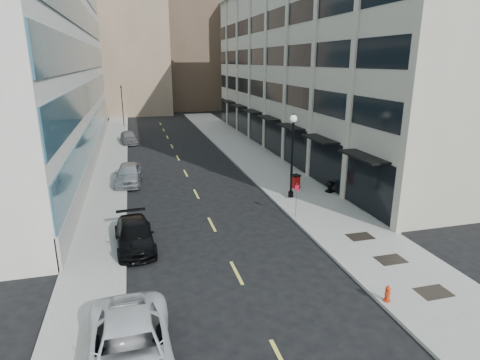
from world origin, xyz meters
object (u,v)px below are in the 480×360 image
urn_planter (330,185)px  car_silver_sedan (129,174)px  car_white_van (130,351)px  trash_bin (295,181)px  car_black_pickup (134,235)px  fire_hydrant (388,293)px  car_grey_sedan (129,137)px  traffic_signal (121,88)px  lamppost (292,149)px  sign_post (296,195)px

urn_planter → car_silver_sedan: bearing=155.5°
car_white_van → trash_bin: size_ratio=5.80×
car_white_van → car_black_pickup: car_white_van is taller
fire_hydrant → trash_bin: size_ratio=0.70×
car_silver_sedan → car_grey_sedan: size_ratio=1.11×
car_white_van → fire_hydrant: (10.10, 1.15, -0.32)m
fire_hydrant → trash_bin: trash_bin is taller
traffic_signal → car_silver_sedan: 30.42m
lamppost → sign_post: 4.29m
lamppost → sign_post: size_ratio=2.75×
fire_hydrant → urn_planter: urn_planter is taller
car_white_van → lamppost: size_ratio=0.98×
car_white_van → trash_bin: car_white_van is taller
fire_hydrant → urn_planter: 14.13m
car_grey_sedan → sign_post: sign_post is taller
car_black_pickup → trash_bin: car_black_pickup is taller
traffic_signal → car_black_pickup: traffic_signal is taller
traffic_signal → fire_hydrant: 51.46m
lamppost → urn_planter: (3.20, 0.26, -3.00)m
traffic_signal → car_silver_sedan: bearing=-88.7°
car_black_pickup → car_grey_sedan: (-0.25, 28.94, 0.07)m
traffic_signal → urn_planter: bearing=-67.6°
car_black_pickup → lamppost: (10.95, 5.16, 2.99)m
car_grey_sedan → urn_planter: size_ratio=5.16×
car_white_van → car_grey_sedan: (0.00, 38.13, -0.05)m
car_silver_sedan → lamppost: lamppost is taller
trash_bin → urn_planter: size_ratio=1.16×
car_grey_sedan → urn_planter: (14.40, -23.52, -0.09)m
traffic_signal → urn_planter: traffic_signal is taller
trash_bin → car_grey_sedan: bearing=109.6°
car_grey_sedan → urn_planter: 27.58m
car_white_van → sign_post: (10.10, 10.78, 0.76)m
car_white_van → fire_hydrant: size_ratio=8.29×
fire_hydrant → lamppost: lamppost is taller
car_grey_sedan → car_black_pickup: bearing=-95.4°
traffic_signal → trash_bin: (13.09, -34.81, -5.02)m
traffic_signal → sign_post: traffic_signal is taller
car_black_pickup → lamppost: bearing=21.6°
car_white_van → trash_bin: 20.54m
car_black_pickup → lamppost: lamppost is taller
traffic_signal → urn_planter: size_ratio=7.98×
trash_bin → lamppost: size_ratio=0.17×
traffic_signal → sign_post: (10.80, -40.42, -4.14)m
trash_bin → sign_post: (-2.29, -5.61, 0.88)m
car_silver_sedan → fire_hydrant: bearing=-57.9°
trash_bin → car_white_van: bearing=-137.1°
car_black_pickup → fire_hydrant: bearing=-42.9°
car_silver_sedan → trash_bin: bearing=-15.8°
car_grey_sedan → lamppost: 26.45m
traffic_signal → car_white_van: size_ratio=1.19×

